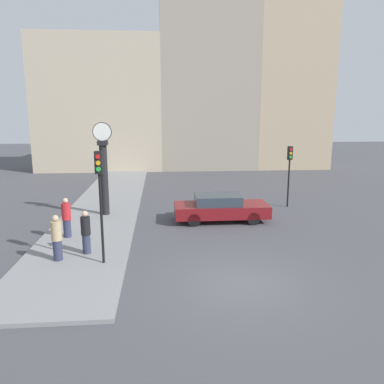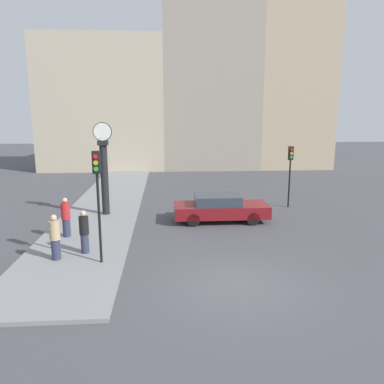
% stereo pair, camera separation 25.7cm
% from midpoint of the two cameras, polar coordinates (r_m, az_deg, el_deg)
% --- Properties ---
extents(ground_plane, '(120.00, 120.00, 0.00)m').
position_cam_midpoint_polar(ground_plane, '(12.21, 7.52, -13.72)').
color(ground_plane, '#47474C').
extents(sidewalk_corner, '(3.85, 26.49, 0.13)m').
position_cam_midpoint_polar(sidewalk_corner, '(22.87, -12.30, -1.60)').
color(sidewalk_corner, gray).
rests_on(sidewalk_corner, ground_plane).
extents(building_row, '(27.86, 5.00, 18.14)m').
position_cam_midpoint_polar(building_row, '(37.27, 1.44, 15.63)').
color(building_row, '#B7A88E').
rests_on(building_row, ground_plane).
extents(sedan_car, '(4.64, 1.85, 1.34)m').
position_cam_midpoint_polar(sedan_car, '(18.67, 4.70, -2.39)').
color(sedan_car, maroon).
rests_on(sedan_car, ground_plane).
extents(traffic_light_near, '(0.26, 0.24, 3.92)m').
position_cam_midpoint_polar(traffic_light_near, '(12.97, -13.66, 1.17)').
color(traffic_light_near, black).
rests_on(traffic_light_near, sidewalk_corner).
extents(traffic_light_far, '(0.26, 0.24, 3.49)m').
position_cam_midpoint_polar(traffic_light_far, '(21.86, 15.08, 4.17)').
color(traffic_light_far, black).
rests_on(traffic_light_far, ground_plane).
extents(street_clock, '(0.95, 0.50, 4.73)m').
position_cam_midpoint_polar(street_clock, '(19.64, -12.86, 3.09)').
color(street_clock, black).
rests_on(street_clock, sidewalk_corner).
extents(pedestrian_red_top, '(0.38, 0.38, 1.69)m').
position_cam_midpoint_polar(pedestrian_red_top, '(16.66, -18.25, -3.69)').
color(pedestrian_red_top, '#2D334C').
rests_on(pedestrian_red_top, sidewalk_corner).
extents(pedestrian_black_jacket, '(0.35, 0.35, 1.64)m').
position_cam_midpoint_polar(pedestrian_black_jacket, '(14.52, -15.62, -5.86)').
color(pedestrian_black_jacket, '#2D334C').
rests_on(pedestrian_black_jacket, sidewalk_corner).
extents(pedestrian_tan_coat, '(0.37, 0.37, 1.66)m').
position_cam_midpoint_polar(pedestrian_tan_coat, '(14.18, -19.66, -6.53)').
color(pedestrian_tan_coat, '#2D334C').
rests_on(pedestrian_tan_coat, sidewalk_corner).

